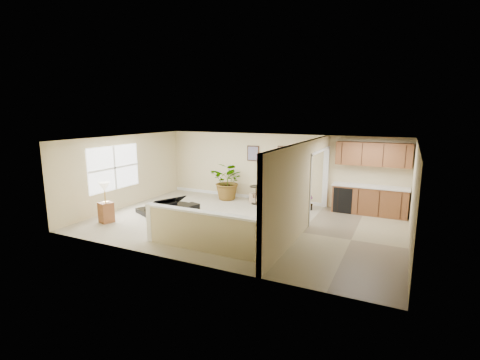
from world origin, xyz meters
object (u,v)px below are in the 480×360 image
at_px(piano_bench, 187,213).
at_px(palm_plant, 229,181).
at_px(piano, 163,196).
at_px(small_plant, 309,204).
at_px(accent_table, 256,192).
at_px(loveseat, 272,195).
at_px(lamp_stand, 106,206).

height_order(piano_bench, palm_plant, palm_plant).
distance_m(piano_bench, palm_plant, 2.95).
distance_m(piano, small_plant, 4.90).
bearing_deg(accent_table, palm_plant, 172.59).
bearing_deg(small_plant, loveseat, 169.95).
distance_m(piano, lamp_stand, 1.83).
xyz_separation_m(accent_table, palm_plant, (-1.20, 0.16, 0.28)).
height_order(loveseat, small_plant, loveseat).
relative_size(piano_bench, small_plant, 1.53).
xyz_separation_m(piano, accent_table, (2.32, 2.35, -0.14)).
bearing_deg(piano_bench, accent_table, 68.16).
bearing_deg(lamp_stand, palm_plant, 63.80).
height_order(piano_bench, loveseat, loveseat).
height_order(piano, small_plant, piano).
xyz_separation_m(piano_bench, loveseat, (1.58, 3.10, 0.06)).
bearing_deg(small_plant, lamp_stand, -141.93).
relative_size(loveseat, accent_table, 2.39).
bearing_deg(lamp_stand, loveseat, 49.27).
bearing_deg(loveseat, lamp_stand, -117.59).
bearing_deg(small_plant, piano, -150.15).
height_order(small_plant, lamp_stand, lamp_stand).
bearing_deg(palm_plant, small_plant, -1.33).
bearing_deg(lamp_stand, piano, 60.60).
height_order(loveseat, palm_plant, palm_plant).
distance_m(palm_plant, lamp_stand, 4.57).
height_order(piano, palm_plant, palm_plant).
bearing_deg(lamp_stand, small_plant, 38.07).
relative_size(piano_bench, accent_table, 1.12).
bearing_deg(accent_table, loveseat, 35.82).
bearing_deg(accent_table, piano_bench, -111.84).
xyz_separation_m(piano_bench, palm_plant, (-0.09, 2.92, 0.45)).
xyz_separation_m(palm_plant, lamp_stand, (-2.01, -4.09, -0.18)).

